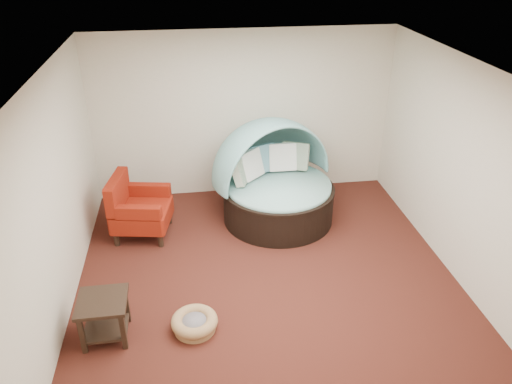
{
  "coord_description": "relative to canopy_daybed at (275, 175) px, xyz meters",
  "views": [
    {
      "loc": [
        -0.91,
        -5.4,
        4.18
      ],
      "look_at": [
        -0.06,
        0.6,
        0.94
      ],
      "focal_mm": 35.0,
      "sensor_mm": 36.0,
      "label": 1
    }
  ],
  "objects": [
    {
      "name": "canopy_daybed",
      "position": [
        0.0,
        0.0,
        0.0
      ],
      "size": [
        2.31,
        2.28,
        1.61
      ],
      "rotation": [
        0.0,
        0.0,
        0.38
      ],
      "color": "black",
      "rests_on": "floor"
    },
    {
      "name": "wall_back",
      "position": [
        -0.37,
        1.0,
        0.65
      ],
      "size": [
        5.0,
        0.0,
        5.0
      ],
      "primitive_type": "plane",
      "rotation": [
        1.57,
        0.0,
        0.0
      ],
      "color": "beige",
      "rests_on": "floor"
    },
    {
      "name": "wall_right",
      "position": [
        2.13,
        -1.5,
        0.65
      ],
      "size": [
        0.0,
        5.0,
        5.0
      ],
      "primitive_type": "plane",
      "rotation": [
        1.57,
        0.0,
        -1.57
      ],
      "color": "beige",
      "rests_on": "floor"
    },
    {
      "name": "ceiling",
      "position": [
        -0.37,
        -1.5,
        2.05
      ],
      "size": [
        5.0,
        5.0,
        0.0
      ],
      "primitive_type": "plane",
      "rotation": [
        3.14,
        0.0,
        0.0
      ],
      "color": "white",
      "rests_on": "wall_back"
    },
    {
      "name": "side_table",
      "position": [
        -2.37,
        -2.4,
        -0.41
      ],
      "size": [
        0.55,
        0.55,
        0.53
      ],
      "rotation": [
        0.0,
        0.0,
        0.01
      ],
      "color": "black",
      "rests_on": "floor"
    },
    {
      "name": "red_armchair",
      "position": [
        -2.14,
        -0.24,
        -0.3
      ],
      "size": [
        0.95,
        0.95,
        0.96
      ],
      "rotation": [
        0.0,
        0.0,
        -0.18
      ],
      "color": "black",
      "rests_on": "floor"
    },
    {
      "name": "wall_left",
      "position": [
        -2.87,
        -1.5,
        0.65
      ],
      "size": [
        0.0,
        5.0,
        5.0
      ],
      "primitive_type": "plane",
      "rotation": [
        1.57,
        0.0,
        1.57
      ],
      "color": "beige",
      "rests_on": "floor"
    },
    {
      "name": "pet_basket",
      "position": [
        -1.37,
        -2.44,
        -0.65
      ],
      "size": [
        0.64,
        0.64,
        0.19
      ],
      "rotation": [
        0.0,
        0.0,
        0.19
      ],
      "color": "brown",
      "rests_on": "floor"
    },
    {
      "name": "floor",
      "position": [
        -0.37,
        -1.5,
        -0.75
      ],
      "size": [
        5.0,
        5.0,
        0.0
      ],
      "primitive_type": "plane",
      "color": "#4B1D15",
      "rests_on": "ground"
    },
    {
      "name": "wall_front",
      "position": [
        -0.37,
        -4.0,
        0.65
      ],
      "size": [
        5.0,
        0.0,
        5.0
      ],
      "primitive_type": "plane",
      "rotation": [
        -1.57,
        0.0,
        0.0
      ],
      "color": "beige",
      "rests_on": "floor"
    }
  ]
}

